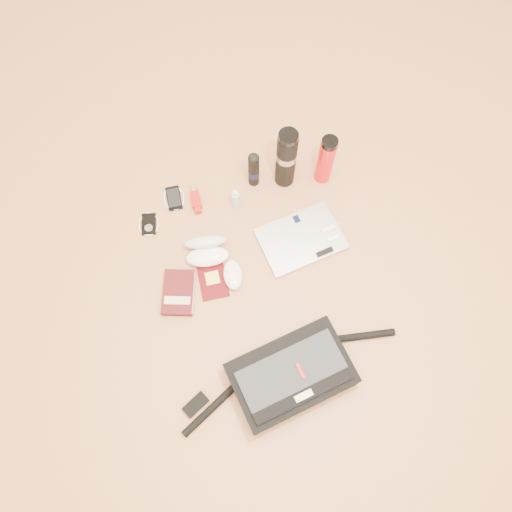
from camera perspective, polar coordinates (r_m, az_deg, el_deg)
The scene contains 14 objects.
ground at distance 1.84m, azimuth 1.25°, elevation -4.26°, with size 4.00×4.00×0.00m, color #B8794C.
messenger_bag at distance 1.73m, azimuth 3.97°, elevation -13.42°, with size 0.81×0.29×0.11m.
laptop at distance 1.91m, azimuth 5.20°, elevation 1.93°, with size 0.32×0.24×0.03m.
book at distance 1.85m, azimuth -8.80°, elevation -4.16°, with size 0.16×0.20×0.03m.
passport at distance 1.86m, azimuth -4.94°, elevation -2.85°, with size 0.12×0.15×0.01m.
mouse at distance 1.84m, azimuth -2.66°, elevation -2.17°, with size 0.09×0.13×0.04m.
sunglasses_case at distance 1.87m, azimuth -5.67°, elevation 0.76°, with size 0.18×0.16×0.09m.
ipod at distance 1.98m, azimuth -12.14°, elevation 3.57°, with size 0.10×0.10×0.01m.
phone at distance 2.01m, azimuth -9.36°, elevation 6.54°, with size 0.09×0.11×0.01m.
inhaler at distance 1.99m, azimuth -6.89°, elevation 6.48°, with size 0.04×0.12×0.03m.
spray_bottle at distance 1.94m, azimuth -2.32°, elevation 6.48°, with size 0.03×0.03×0.11m.
aerosol_can at distance 1.95m, azimuth -0.26°, elevation 9.85°, with size 0.05×0.05×0.19m.
thermos_black at distance 1.91m, azimuth 3.47°, elevation 11.08°, with size 0.09×0.09×0.30m.
thermos_red at distance 1.95m, azimuth 7.97°, elevation 10.82°, with size 0.07×0.07×0.25m.
Camera 1 is at (-0.21, -0.50, 1.76)m, focal length 35.00 mm.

